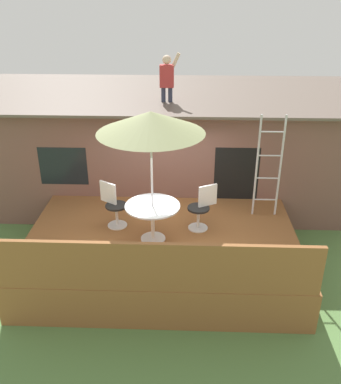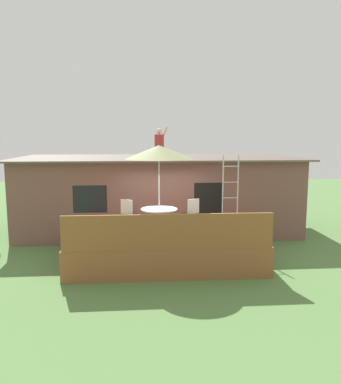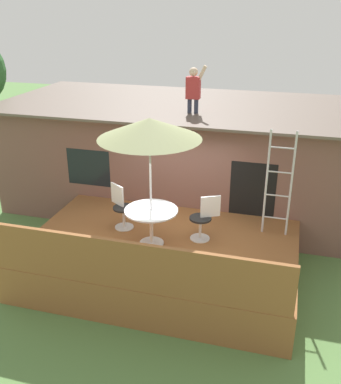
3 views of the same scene
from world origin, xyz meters
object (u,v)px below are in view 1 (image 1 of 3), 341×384
patio_table (153,213)px  person_figure (167,75)px  step_ladder (268,167)px  patio_chair_right (202,208)px  patio_chair_left (114,205)px  patio_umbrella (151,122)px

patio_table → person_figure: 3.47m
step_ladder → patio_chair_right: step_ladder is taller
patio_chair_left → patio_table: bearing=0.0°
patio_table → patio_chair_right: 1.07m
step_ladder → person_figure: (-2.15, 1.71, 1.51)m
patio_table → step_ladder: bearing=25.6°
patio_chair_left → patio_umbrella: bearing=0.0°
patio_umbrella → patio_chair_left: (-0.83, 0.53, -1.89)m
patio_chair_right → patio_chair_left: bearing=-28.8°
step_ladder → person_figure: 3.14m
patio_umbrella → patio_chair_left: size_ratio=2.76×
patio_umbrella → person_figure: person_figure is taller
patio_table → step_ladder: 2.61m
patio_umbrella → patio_chair_right: (0.94, 0.49, -1.89)m
step_ladder → patio_chair_right: bearing=-155.7°
patio_umbrella → patio_chair_left: bearing=147.4°
step_ladder → patio_table: bearing=-154.4°
patio_table → step_ladder: size_ratio=0.47×
person_figure → patio_chair_right: person_figure is taller
step_ladder → patio_umbrella: bearing=-154.4°
patio_umbrella → patio_chair_right: bearing=27.3°
person_figure → patio_chair_right: (0.79, -2.32, -2.16)m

